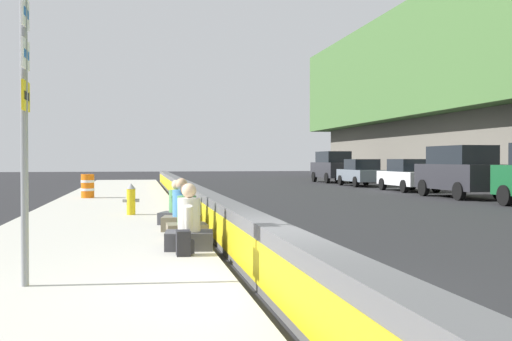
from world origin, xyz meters
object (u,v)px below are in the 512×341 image
backpack (184,243)px  parked_car_far (361,173)px  seated_person_middle (187,221)px  seated_person_rear (182,214)px  route_sign_post (25,113)px  seated_person_far (177,210)px  parked_car_fourth (460,171)px  construction_barrel (88,186)px  parked_car_midline (409,175)px  parked_car_farther (333,166)px  fire_hydrant (131,199)px  seated_person_foreground (189,228)px

backpack → parked_car_far: bearing=-26.2°
seated_person_middle → seated_person_rear: seated_person_rear is taller
route_sign_post → seated_person_far: bearing=-18.1°
seated_person_rear → parked_car_fourth: bearing=-49.2°
construction_barrel → parked_car_far: size_ratio=0.21×
parked_car_midline → parked_car_farther: 12.57m
seated_person_rear → parked_car_midline: size_ratio=0.25×
route_sign_post → parked_car_midline: route_sign_post is taller
route_sign_post → seated_person_rear: (5.46, -2.25, -1.74)m
parked_car_farther → fire_hydrant: bearing=150.8°
fire_hydrant → parked_car_farther: (25.33, -14.16, 0.60)m
construction_barrel → parked_car_farther: 23.61m
fire_hydrant → backpack: bearing=-172.9°
seated_person_rear → backpack: seated_person_rear is taller
parked_car_farther → seated_person_foreground: bearing=157.8°
fire_hydrant → parked_car_midline: 19.14m
fire_hydrant → seated_person_rear: (-4.02, -1.13, -0.09)m
fire_hydrant → seated_person_rear: bearing=-164.3°
route_sign_post → seated_person_foreground: (2.68, -2.19, -1.74)m
parked_car_farther → seated_person_middle: bearing=157.0°
seated_person_rear → construction_barrel: (11.98, 2.95, 0.12)m
seated_person_middle → parked_car_fourth: bearing=-45.9°
parked_car_fourth → parked_car_midline: 5.67m
seated_person_foreground → backpack: seated_person_foreground is taller
route_sign_post → backpack: (1.99, -2.05, -1.90)m
construction_barrel → parked_car_far: 19.35m
route_sign_post → backpack: route_sign_post is taller
parked_car_far → seated_person_far: bearing=149.3°
construction_barrel → parked_car_midline: 16.78m
construction_barrel → seated_person_rear: bearing=-166.2°
seated_person_middle → parked_car_midline: parked_car_midline is taller
seated_person_rear → route_sign_post: bearing=157.6°
backpack → parked_car_midline: 24.24m
seated_person_rear → parked_car_farther: (29.35, -13.03, 0.69)m
backpack → parked_car_fourth: bearing=-41.9°
seated_person_rear → parked_car_far: bearing=-29.1°
seated_person_middle → seated_person_rear: (1.37, 0.01, 0.02)m
fire_hydrant → parked_car_farther: 29.03m
seated_person_middle → parked_car_midline: size_ratio=0.24×
fire_hydrant → construction_barrel: bearing=12.9°
route_sign_post → parked_car_fourth: route_sign_post is taller
parked_car_far → parked_car_midline: bearing=-177.8°
route_sign_post → parked_car_midline: bearing=-34.7°
parked_car_farther → parked_car_fourth: bearing=179.6°
parked_car_fourth → parked_car_far: (11.98, 0.01, -0.32)m
seated_person_foreground → parked_car_far: (25.89, -12.94, 0.37)m
seated_person_middle → seated_person_foreground: bearing=177.2°
seated_person_far → backpack: 4.80m
seated_person_far → fire_hydrant: bearing=22.3°
seated_person_rear → backpack: 3.47m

